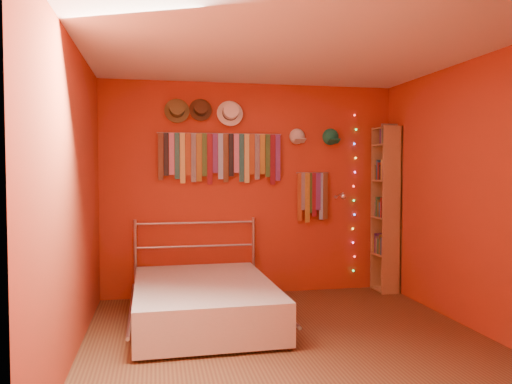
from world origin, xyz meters
TOP-DOWN VIEW (x-y plane):
  - ground at (0.00, 0.00)m, footprint 3.50×3.50m
  - back_wall at (0.00, 1.75)m, footprint 3.50×0.02m
  - right_wall at (1.75, 0.00)m, footprint 0.02×3.50m
  - left_wall at (-1.75, 0.00)m, footprint 0.02×3.50m
  - ceiling at (0.00, 0.00)m, footprint 3.50×3.50m
  - tie_rack at (-0.38, 1.69)m, footprint 1.45×0.03m
  - small_tie_rack at (0.74, 1.69)m, footprint 0.40×0.03m
  - fedora_olive at (-0.88, 1.65)m, footprint 0.28×0.15m
  - fedora_brown at (-0.61, 1.66)m, footprint 0.26×0.14m
  - fedora_white at (-0.27, 1.65)m, footprint 0.30×0.16m
  - cap_white at (0.55, 1.70)m, footprint 0.18×0.23m
  - cap_green at (0.97, 1.70)m, footprint 0.19×0.24m
  - fairy_lights at (1.29, 1.71)m, footprint 0.06×0.02m
  - reading_lamp at (1.05, 1.52)m, footprint 0.07×0.30m
  - bookshelf at (1.66, 1.53)m, footprint 0.25×0.34m
  - bed at (-0.67, 0.68)m, footprint 1.42×1.92m

SIDE VIEW (x-z plane):
  - ground at x=0.00m, z-range 0.00..0.00m
  - bed at x=-0.67m, z-range -0.24..0.68m
  - bookshelf at x=1.66m, z-range 0.02..2.02m
  - reading_lamp at x=1.05m, z-range 1.12..1.21m
  - small_tie_rack at x=0.74m, z-range 0.89..1.49m
  - fairy_lights at x=1.29m, z-range 0.22..2.16m
  - back_wall at x=0.00m, z-range 0.00..2.50m
  - right_wall at x=1.75m, z-range 0.00..2.50m
  - left_wall at x=-1.75m, z-range 0.00..2.50m
  - tie_rack at x=-0.38m, z-range 1.35..1.95m
  - cap_white at x=0.55m, z-range 1.79..1.97m
  - cap_green at x=0.97m, z-range 1.78..1.98m
  - fedora_white at x=-0.27m, z-range 1.99..2.29m
  - fedora_olive at x=-0.88m, z-range 2.02..2.30m
  - fedora_brown at x=-0.61m, z-range 2.05..2.30m
  - ceiling at x=0.00m, z-range 2.49..2.51m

